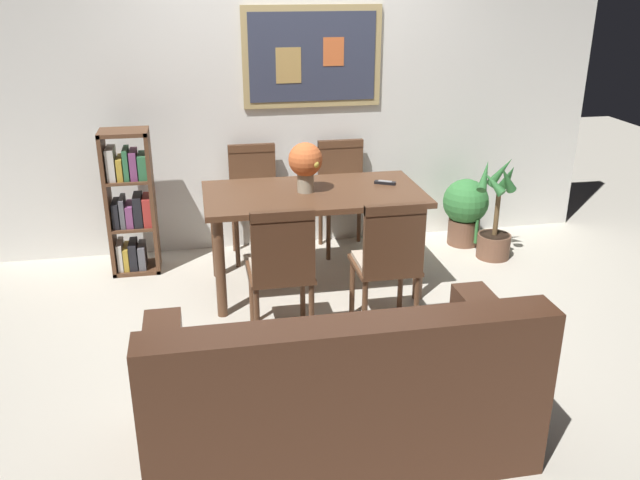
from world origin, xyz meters
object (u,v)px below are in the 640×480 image
(dining_chair_far_left, at_px, (254,192))
(dining_chair_near_right, at_px, (389,256))
(dining_chair_far_right, at_px, (343,187))
(dining_table, at_px, (314,205))
(dining_chair_near_left, at_px, (281,263))
(potted_ivy, at_px, (465,208))
(flower_vase, at_px, (306,162))
(potted_palm, at_px, (495,223))
(leather_couch, at_px, (338,396))
(bookshelf, at_px, (131,205))
(tv_remote, at_px, (385,183))

(dining_chair_far_left, bearing_deg, dining_chair_near_right, -64.52)
(dining_chair_far_right, bearing_deg, dining_table, -117.30)
(dining_chair_near_left, height_order, potted_ivy, dining_chair_near_left)
(potted_ivy, height_order, flower_vase, flower_vase)
(potted_ivy, relative_size, potted_palm, 0.71)
(dining_chair_far_left, relative_size, dining_chair_far_right, 1.00)
(dining_chair_far_left, bearing_deg, flower_vase, -66.92)
(dining_chair_near_right, xyz_separation_m, leather_couch, (-0.56, -1.09, -0.23))
(dining_table, distance_m, bookshelf, 1.44)
(leather_couch, height_order, potted_ivy, leather_couch)
(dining_chair_near_left, relative_size, leather_couch, 0.51)
(flower_vase, bearing_deg, tv_remote, 6.95)
(tv_remote, bearing_deg, leather_couch, -111.78)
(dining_table, height_order, dining_chair_far_left, dining_chair_far_left)
(potted_palm, relative_size, flower_vase, 2.38)
(dining_chair_near_left, bearing_deg, dining_chair_near_right, -1.06)
(tv_remote, bearing_deg, dining_chair_far_right, 104.57)
(bookshelf, xyz_separation_m, potted_palm, (2.87, -0.29, -0.24))
(dining_chair_near_left, distance_m, dining_chair_far_right, 1.64)
(dining_chair_far_left, bearing_deg, dining_chair_near_left, -88.99)
(potted_ivy, bearing_deg, dining_chair_near_left, -142.67)
(dining_table, xyz_separation_m, leather_couch, (-0.22, -1.84, -0.34))
(potted_palm, bearing_deg, dining_chair_far_right, 158.74)
(dining_chair_far_right, height_order, tv_remote, dining_chair_far_right)
(dining_chair_near_left, distance_m, leather_couch, 1.13)
(leather_couch, xyz_separation_m, potted_ivy, (1.65, 2.44, 0.01))
(dining_chair_near_left, distance_m, potted_ivy, 2.23)
(dining_chair_near_right, height_order, flower_vase, flower_vase)
(dining_chair_near_left, relative_size, dining_chair_far_right, 1.00)
(leather_couch, distance_m, potted_ivy, 2.95)
(leather_couch, bearing_deg, dining_chair_near_right, 62.75)
(tv_remote, bearing_deg, bookshelf, 165.37)
(dining_chair_far_left, height_order, dining_chair_far_right, same)
(dining_chair_near_left, xyz_separation_m, dining_chair_far_right, (0.71, 1.47, 0.00))
(potted_palm, xyz_separation_m, tv_remote, (-1.00, -0.20, 0.46))
(dining_chair_far_left, relative_size, flower_vase, 2.57)
(dining_chair_near_left, distance_m, potted_palm, 2.16)
(dining_chair_near_left, relative_size, potted_palm, 1.08)
(dining_table, relative_size, potted_ivy, 2.61)
(dining_chair_far_right, xyz_separation_m, leather_couch, (-0.60, -2.57, -0.23))
(potted_ivy, bearing_deg, bookshelf, -179.21)
(flower_vase, height_order, tv_remote, flower_vase)
(potted_ivy, bearing_deg, dining_chair_near_right, -128.66)
(dining_chair_near_left, xyz_separation_m, dining_chair_far_left, (-0.03, 1.46, 0.00))
(potted_ivy, relative_size, flower_vase, 1.68)
(dining_table, height_order, potted_palm, potted_palm)
(dining_chair_far_right, xyz_separation_m, bookshelf, (-1.70, -0.17, 0.01))
(dining_chair_far_right, relative_size, bookshelf, 0.81)
(dining_chair_far_right, height_order, potted_palm, dining_chair_far_right)
(bookshelf, bearing_deg, dining_chair_far_left, 9.25)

